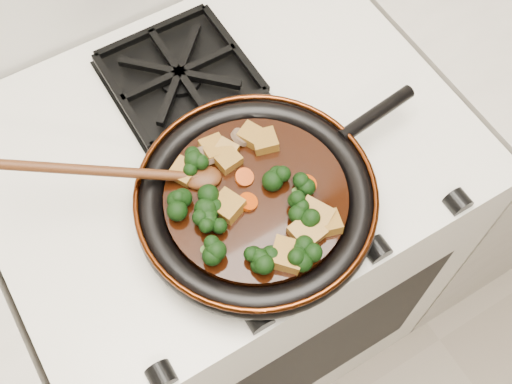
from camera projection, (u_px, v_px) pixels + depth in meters
stove at (231, 251)px, 1.42m from camera, size 0.76×0.60×0.90m
burner_grate_front at (268, 205)px, 0.95m from camera, size 0.23×0.23×0.03m
burner_grate_back at (180, 76)px, 1.07m from camera, size 0.23×0.23×0.03m
skillet at (257, 200)px, 0.92m from camera, size 0.48×0.35×0.05m
braising_sauce at (256, 199)px, 0.92m from camera, size 0.26×0.26×0.02m
tofu_cube_0 at (307, 232)px, 0.87m from camera, size 0.05×0.05×0.03m
tofu_cube_1 at (328, 223)px, 0.88m from camera, size 0.04×0.04×0.02m
tofu_cube_2 at (314, 217)px, 0.88m from camera, size 0.06×0.06×0.03m
tofu_cube_3 at (252, 136)px, 0.95m from camera, size 0.05×0.05×0.02m
tofu_cube_4 at (227, 159)px, 0.93m from camera, size 0.04×0.04×0.02m
tofu_cube_5 at (184, 172)px, 0.92m from camera, size 0.05×0.05×0.02m
tofu_cube_6 at (214, 149)px, 0.94m from camera, size 0.04×0.04×0.02m
tofu_cube_7 at (287, 255)px, 0.86m from camera, size 0.06×0.06×0.03m
tofu_cube_8 at (265, 141)px, 0.94m from camera, size 0.04×0.05×0.02m
tofu_cube_9 at (228, 206)px, 0.89m from camera, size 0.05×0.05×0.03m
tofu_cube_10 at (225, 152)px, 0.93m from camera, size 0.05×0.05×0.03m
broccoli_floret_0 at (207, 250)px, 0.86m from camera, size 0.09×0.08×0.08m
broccoli_floret_1 at (177, 209)px, 0.88m from camera, size 0.08×0.08×0.06m
broccoli_floret_2 at (211, 204)px, 0.89m from camera, size 0.09×0.08×0.06m
broccoli_floret_3 at (300, 221)px, 0.88m from camera, size 0.08×0.08×0.07m
broccoli_floret_4 at (275, 177)px, 0.91m from camera, size 0.08×0.07×0.06m
broccoli_floret_5 at (301, 252)px, 0.86m from camera, size 0.08×0.08×0.05m
broccoli_floret_6 at (195, 162)px, 0.92m from camera, size 0.08×0.07×0.06m
broccoli_floret_7 at (297, 192)px, 0.90m from camera, size 0.06×0.06×0.07m
broccoli_floret_8 at (211, 224)px, 0.88m from camera, size 0.08×0.07×0.07m
broccoli_floret_9 at (265, 258)px, 0.85m from camera, size 0.07×0.07×0.05m
carrot_coin_0 at (244, 177)px, 0.92m from camera, size 0.03×0.03×0.02m
carrot_coin_1 at (248, 202)px, 0.90m from camera, size 0.03×0.03×0.02m
carrot_coin_2 at (307, 184)px, 0.91m from camera, size 0.03×0.03×0.02m
carrot_coin_3 at (227, 155)px, 0.93m from camera, size 0.03×0.03×0.02m
mushroom_slice_0 at (241, 137)px, 0.95m from camera, size 0.03×0.03×0.02m
mushroom_slice_1 at (204, 156)px, 0.93m from camera, size 0.05×0.05×0.02m
mushroom_slice_2 at (204, 157)px, 0.93m from camera, size 0.03×0.03×0.03m
wooden_spoon at (142, 174)px, 0.90m from camera, size 0.17×0.10×0.28m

